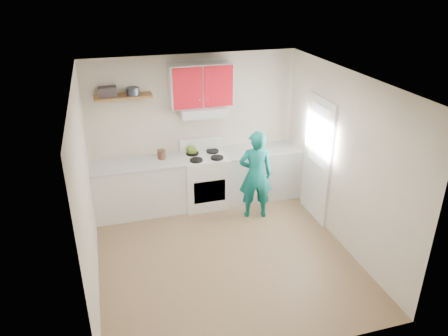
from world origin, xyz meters
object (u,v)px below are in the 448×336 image
object	(u,v)px
crock	(162,155)
person	(256,175)
tin	(133,91)
stove	(205,180)
kettle	(192,150)

from	to	relation	value
crock	person	world-z (taller)	person
tin	person	distance (m)	2.37
tin	person	world-z (taller)	tin
stove	kettle	xyz separation A→B (m)	(-0.19, 0.15, 0.54)
stove	person	bearing A→B (deg)	-41.77
tin	person	bearing A→B (deg)	-23.22
kettle	person	xyz separation A→B (m)	(0.90, -0.78, -0.24)
stove	kettle	size ratio (longest dim) A/B	4.86
crock	person	distance (m)	1.62
crock	kettle	bearing A→B (deg)	4.78
tin	crock	xyz separation A→B (m)	(0.38, -0.03, -1.11)
stove	person	world-z (taller)	person
stove	person	distance (m)	0.99
stove	kettle	distance (m)	0.59
stove	tin	bearing A→B (deg)	172.54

